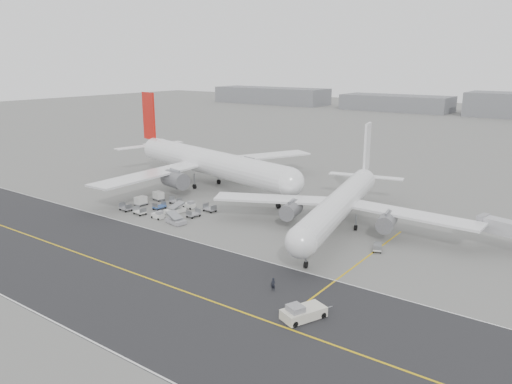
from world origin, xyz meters
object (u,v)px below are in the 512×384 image
Objects in this scene: airliner_a at (207,162)px; airliner_b at (341,203)px; pushback_tug at (303,313)px; ground_crew_a at (273,284)px.

airliner_a reaches higher than airliner_b.
airliner_b is at bearing 132.50° from pushback_tug.
pushback_tug is at bearing -82.65° from airliner_b.
airliner_b reaches higher than ground_crew_a.
airliner_b is (43.07, -10.32, -1.38)m from airliner_a.
pushback_tug reaches higher than ground_crew_a.
pushback_tug is 3.82× the size of ground_crew_a.
airliner_a is 71.46m from pushback_tug.
airliner_b is 36.97m from pushback_tug.
pushback_tug is (12.20, -34.63, -4.34)m from airliner_b.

